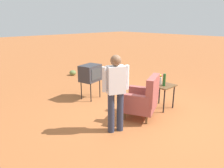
# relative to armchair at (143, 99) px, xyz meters

# --- Properties ---
(ground_plane) EXTENTS (60.00, 60.00, 0.00)m
(ground_plane) POSITION_rel_armchair_xyz_m (-0.10, -0.02, -0.50)
(ground_plane) COLOR #AD6033
(armchair) EXTENTS (1.01, 1.02, 1.06)m
(armchair) POSITION_rel_armchair_xyz_m (0.00, 0.00, 0.00)
(armchair) COLOR brown
(armchair) RESTS_ON ground
(side_table) EXTENTS (0.56, 0.56, 0.66)m
(side_table) POSITION_rel_armchair_xyz_m (-0.85, -0.05, 0.06)
(side_table) COLOR black
(side_table) RESTS_ON ground
(tv_on_stand) EXTENTS (0.69, 0.57, 1.03)m
(tv_on_stand) POSITION_rel_armchair_xyz_m (0.07, -1.94, 0.28)
(tv_on_stand) COLOR black
(tv_on_stand) RESTS_ON ground
(person_standing) EXTENTS (0.53, 0.34, 1.64)m
(person_standing) POSITION_rel_armchair_xyz_m (0.91, 0.01, 0.44)
(person_standing) COLOR #2D3347
(person_standing) RESTS_ON ground
(bottle_wine_green) EXTENTS (0.07, 0.07, 0.32)m
(bottle_wine_green) POSITION_rel_armchair_xyz_m (-0.79, 0.04, 0.32)
(bottle_wine_green) COLOR #1E5623
(bottle_wine_green) RESTS_ON side_table
(soda_can_red) EXTENTS (0.07, 0.07, 0.12)m
(soda_can_red) POSITION_rel_armchair_xyz_m (-0.86, -0.00, 0.22)
(soda_can_red) COLOR red
(soda_can_red) RESTS_ON side_table
(soda_can_blue) EXTENTS (0.07, 0.07, 0.12)m
(soda_can_blue) POSITION_rel_armchair_xyz_m (-0.75, -0.23, 0.22)
(soda_can_blue) COLOR blue
(soda_can_blue) RESTS_ON side_table
(flower_vase) EXTENTS (0.15, 0.10, 0.27)m
(flower_vase) POSITION_rel_armchair_xyz_m (-0.86, -0.14, 0.31)
(flower_vase) COLOR silver
(flower_vase) RESTS_ON side_table
(shrub_far) EXTENTS (0.28, 0.28, 0.22)m
(shrub_far) POSITION_rel_armchair_xyz_m (-1.10, -4.72, -0.39)
(shrub_far) COLOR olive
(shrub_far) RESTS_ON ground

